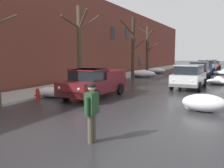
{
  "coord_description": "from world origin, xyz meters",
  "views": [
    {
      "loc": [
        5.67,
        -5.92,
        2.6
      ],
      "look_at": [
        -0.58,
        6.8,
        0.91
      ],
      "focal_mm": 40.17,
      "sensor_mm": 36.0,
      "label": 1
    }
  ],
  "objects_px": {
    "suv_silver_queued_behind_truck": "(210,65)",
    "pedestrian_with_coffee": "(92,108)",
    "suv_white_parked_kerbside_close": "(189,76)",
    "suv_darkblue_parked_far_down_block": "(205,67)",
    "sedan_red_at_far_intersection": "(214,65)",
    "suv_black_parked_kerbside_mid": "(200,70)",
    "fire_hydrant": "(38,95)",
    "bare_tree_second_along_sidewalk": "(80,46)",
    "bare_tree_mid_block": "(133,45)",
    "pickup_truck_maroon_approaching_near_lane": "(94,83)",
    "bare_tree_far_down_block": "(148,49)"
  },
  "relations": [
    {
      "from": "suv_black_parked_kerbside_mid",
      "to": "suv_darkblue_parked_far_down_block",
      "type": "height_order",
      "value": "same"
    },
    {
      "from": "suv_white_parked_kerbside_close",
      "to": "pedestrian_with_coffee",
      "type": "bearing_deg",
      "value": -92.61
    },
    {
      "from": "suv_black_parked_kerbside_mid",
      "to": "fire_hydrant",
      "type": "xyz_separation_m",
      "value": [
        -6.56,
        -16.89,
        -0.63
      ]
    },
    {
      "from": "suv_black_parked_kerbside_mid",
      "to": "pedestrian_with_coffee",
      "type": "distance_m",
      "value": 21.29
    },
    {
      "from": "suv_white_parked_kerbside_close",
      "to": "sedan_red_at_far_intersection",
      "type": "xyz_separation_m",
      "value": [
        -0.2,
        28.22,
        -0.24
      ]
    },
    {
      "from": "bare_tree_mid_block",
      "to": "pedestrian_with_coffee",
      "type": "distance_m",
      "value": 20.95
    },
    {
      "from": "bare_tree_far_down_block",
      "to": "suv_black_parked_kerbside_mid",
      "type": "xyz_separation_m",
      "value": [
        6.84,
        -3.53,
        -2.3
      ]
    },
    {
      "from": "suv_white_parked_kerbside_close",
      "to": "sedan_red_at_far_intersection",
      "type": "height_order",
      "value": "suv_white_parked_kerbside_close"
    },
    {
      "from": "pickup_truck_maroon_approaching_near_lane",
      "to": "pedestrian_with_coffee",
      "type": "distance_m",
      "value": 7.76
    },
    {
      "from": "bare_tree_mid_block",
      "to": "pickup_truck_maroon_approaching_near_lane",
      "type": "xyz_separation_m",
      "value": [
        2.62,
        -13.04,
        -2.68
      ]
    },
    {
      "from": "suv_silver_queued_behind_truck",
      "to": "pedestrian_with_coffee",
      "type": "relative_size",
      "value": 2.64
    },
    {
      "from": "bare_tree_far_down_block",
      "to": "pedestrian_with_coffee",
      "type": "bearing_deg",
      "value": -75.46
    },
    {
      "from": "bare_tree_mid_block",
      "to": "pickup_truck_maroon_approaching_near_lane",
      "type": "bearing_deg",
      "value": -78.66
    },
    {
      "from": "bare_tree_mid_block",
      "to": "sedan_red_at_far_intersection",
      "type": "distance_m",
      "value": 23.17
    },
    {
      "from": "bare_tree_second_along_sidewalk",
      "to": "bare_tree_mid_block",
      "type": "relative_size",
      "value": 0.91
    },
    {
      "from": "bare_tree_far_down_block",
      "to": "suv_darkblue_parked_far_down_block",
      "type": "xyz_separation_m",
      "value": [
        6.59,
        4.19,
        -2.3
      ]
    },
    {
      "from": "sedan_red_at_far_intersection",
      "to": "suv_black_parked_kerbside_mid",
      "type": "bearing_deg",
      "value": -90.02
    },
    {
      "from": "bare_tree_far_down_block",
      "to": "sedan_red_at_far_intersection",
      "type": "bearing_deg",
      "value": 67.93
    },
    {
      "from": "sedan_red_at_far_intersection",
      "to": "pedestrian_with_coffee",
      "type": "bearing_deg",
      "value": -90.57
    },
    {
      "from": "sedan_red_at_far_intersection",
      "to": "suv_darkblue_parked_far_down_block",
      "type": "bearing_deg",
      "value": -91.2
    },
    {
      "from": "bare_tree_mid_block",
      "to": "sedan_red_at_far_intersection",
      "type": "bearing_deg",
      "value": 72.56
    },
    {
      "from": "bare_tree_far_down_block",
      "to": "pedestrian_with_coffee",
      "type": "relative_size",
      "value": 3.49
    },
    {
      "from": "bare_tree_second_along_sidewalk",
      "to": "fire_hydrant",
      "type": "distance_m",
      "value": 5.59
    },
    {
      "from": "bare_tree_second_along_sidewalk",
      "to": "suv_silver_queued_behind_truck",
      "type": "distance_m",
      "value": 26.57
    },
    {
      "from": "bare_tree_mid_block",
      "to": "suv_white_parked_kerbside_close",
      "type": "relative_size",
      "value": 1.4
    },
    {
      "from": "suv_silver_queued_behind_truck",
      "to": "pedestrian_with_coffee",
      "type": "bearing_deg",
      "value": -90.37
    },
    {
      "from": "suv_silver_queued_behind_truck",
      "to": "bare_tree_second_along_sidewalk",
      "type": "bearing_deg",
      "value": -104.65
    },
    {
      "from": "bare_tree_second_along_sidewalk",
      "to": "suv_silver_queued_behind_truck",
      "type": "relative_size",
      "value": 1.3
    },
    {
      "from": "suv_white_parked_kerbside_close",
      "to": "fire_hydrant",
      "type": "height_order",
      "value": "suv_white_parked_kerbside_close"
    },
    {
      "from": "suv_black_parked_kerbside_mid",
      "to": "suv_silver_queued_behind_truck",
      "type": "bearing_deg",
      "value": 90.78
    },
    {
      "from": "pickup_truck_maroon_approaching_near_lane",
      "to": "suv_black_parked_kerbside_mid",
      "type": "relative_size",
      "value": 1.12
    },
    {
      "from": "suv_black_parked_kerbside_mid",
      "to": "fire_hydrant",
      "type": "height_order",
      "value": "suv_black_parked_kerbside_mid"
    },
    {
      "from": "suv_white_parked_kerbside_close",
      "to": "suv_silver_queued_behind_truck",
      "type": "height_order",
      "value": "same"
    },
    {
      "from": "suv_silver_queued_behind_truck",
      "to": "suv_darkblue_parked_far_down_block",
      "type": "bearing_deg",
      "value": -90.73
    },
    {
      "from": "suv_white_parked_kerbside_close",
      "to": "suv_darkblue_parked_far_down_block",
      "type": "bearing_deg",
      "value": 91.72
    },
    {
      "from": "suv_darkblue_parked_far_down_block",
      "to": "pedestrian_with_coffee",
      "type": "height_order",
      "value": "suv_darkblue_parked_far_down_block"
    },
    {
      "from": "fire_hydrant",
      "to": "suv_black_parked_kerbside_mid",
      "type": "bearing_deg",
      "value": 68.78
    },
    {
      "from": "pedestrian_with_coffee",
      "to": "suv_white_parked_kerbside_close",
      "type": "bearing_deg",
      "value": 87.39
    },
    {
      "from": "bare_tree_mid_block",
      "to": "suv_darkblue_parked_far_down_block",
      "type": "distance_m",
      "value": 11.66
    },
    {
      "from": "suv_white_parked_kerbside_close",
      "to": "fire_hydrant",
      "type": "xyz_separation_m",
      "value": [
        -6.76,
        -9.09,
        -0.63
      ]
    },
    {
      "from": "fire_hydrant",
      "to": "bare_tree_mid_block",
      "type": "bearing_deg",
      "value": 91.23
    },
    {
      "from": "bare_tree_second_along_sidewalk",
      "to": "suv_white_parked_kerbside_close",
      "type": "distance_m",
      "value": 8.58
    },
    {
      "from": "suv_white_parked_kerbside_close",
      "to": "suv_darkblue_parked_far_down_block",
      "type": "distance_m",
      "value": 15.53
    },
    {
      "from": "bare_tree_second_along_sidewalk",
      "to": "sedan_red_at_far_intersection",
      "type": "relative_size",
      "value": 1.48
    },
    {
      "from": "bare_tree_mid_block",
      "to": "suv_darkblue_parked_far_down_block",
      "type": "xyz_separation_m",
      "value": [
        6.63,
        9.24,
        -2.57
      ]
    },
    {
      "from": "suv_darkblue_parked_far_down_block",
      "to": "suv_silver_queued_behind_truck",
      "type": "xyz_separation_m",
      "value": [
        0.07,
        5.8,
        -0.0
      ]
    },
    {
      "from": "bare_tree_far_down_block",
      "to": "suv_white_parked_kerbside_close",
      "type": "xyz_separation_m",
      "value": [
        7.05,
        -11.33,
        -2.3
      ]
    },
    {
      "from": "bare_tree_second_along_sidewalk",
      "to": "bare_tree_mid_block",
      "type": "bearing_deg",
      "value": 90.04
    },
    {
      "from": "pickup_truck_maroon_approaching_near_lane",
      "to": "suv_darkblue_parked_far_down_block",
      "type": "height_order",
      "value": "suv_darkblue_parked_far_down_block"
    },
    {
      "from": "pickup_truck_maroon_approaching_near_lane",
      "to": "pedestrian_with_coffee",
      "type": "xyz_separation_m",
      "value": [
        3.86,
        -6.73,
        0.15
      ]
    }
  ]
}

